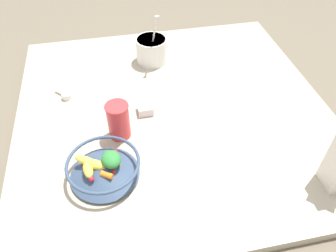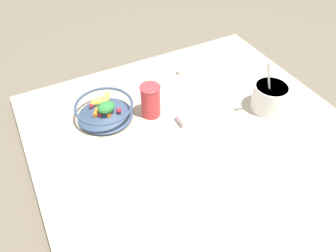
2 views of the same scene
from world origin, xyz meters
name	(u,v)px [view 1 (image 1 of 2)]	position (x,y,z in m)	size (l,w,h in m)	color
ground_plane	(173,115)	(0.00, 0.00, 0.00)	(6.00, 6.00, 0.00)	#665B4C
countertop	(173,112)	(0.00, 0.00, 0.02)	(1.14, 1.14, 0.03)	#B2A893
fruit_bowl	(104,167)	(-0.26, 0.27, 0.07)	(0.22, 0.22, 0.09)	#384C6B
yogurt_tub	(152,49)	(0.33, 0.03, 0.09)	(0.14, 0.13, 0.24)	white
drinking_cup	(118,120)	(-0.09, 0.21, 0.10)	(0.08, 0.08, 0.13)	#DB383D
spice_jar	(145,109)	(0.00, 0.10, 0.05)	(0.05, 0.05, 0.03)	silver
measuring_scoop	(66,96)	(0.14, 0.39, 0.04)	(0.07, 0.07, 0.02)	white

